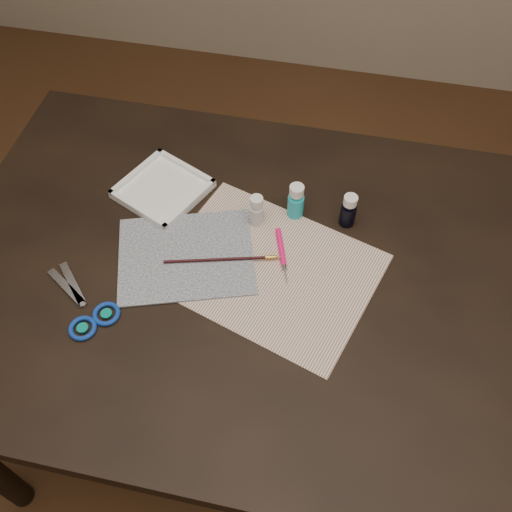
% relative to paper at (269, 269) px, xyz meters
% --- Properties ---
extents(ground, '(3.50, 3.50, 0.02)m').
position_rel_paper_xyz_m(ground, '(-0.02, -0.01, -0.76)').
color(ground, '#422614').
rests_on(ground, ground).
extents(table, '(1.30, 0.90, 0.75)m').
position_rel_paper_xyz_m(table, '(-0.02, -0.01, -0.38)').
color(table, black).
rests_on(table, ground).
extents(paper, '(0.49, 0.43, 0.00)m').
position_rel_paper_xyz_m(paper, '(0.00, 0.00, 0.00)').
color(paper, silver).
rests_on(paper, table).
extents(canvas, '(0.33, 0.30, 0.00)m').
position_rel_paper_xyz_m(canvas, '(-0.17, -0.00, 0.00)').
color(canvas, black).
rests_on(canvas, paper).
extents(paint_bottle_white, '(0.04, 0.04, 0.08)m').
position_rel_paper_xyz_m(paint_bottle_white, '(-0.05, 0.12, 0.04)').
color(paint_bottle_white, silver).
rests_on(paint_bottle_white, table).
extents(paint_bottle_cyan, '(0.04, 0.04, 0.09)m').
position_rel_paper_xyz_m(paint_bottle_cyan, '(0.03, 0.16, 0.04)').
color(paint_bottle_cyan, '#1FAFBF').
rests_on(paint_bottle_cyan, table).
extents(paint_bottle_navy, '(0.04, 0.04, 0.08)m').
position_rel_paper_xyz_m(paint_bottle_navy, '(0.14, 0.16, 0.04)').
color(paint_bottle_navy, black).
rests_on(paint_bottle_navy, table).
extents(paintbrush, '(0.24, 0.07, 0.01)m').
position_rel_paper_xyz_m(paintbrush, '(-0.09, -0.00, 0.01)').
color(paintbrush, black).
rests_on(paintbrush, canvas).
extents(craft_knife, '(0.05, 0.14, 0.01)m').
position_rel_paper_xyz_m(craft_knife, '(0.02, 0.03, 0.01)').
color(craft_knife, '#FF0E6A').
rests_on(craft_knife, paper).
extents(scissors, '(0.23, 0.20, 0.01)m').
position_rel_paper_xyz_m(scissors, '(-0.36, -0.15, 0.00)').
color(scissors, silver).
rests_on(scissors, table).
extents(palette_tray, '(0.23, 0.23, 0.02)m').
position_rel_paper_xyz_m(palette_tray, '(-0.27, 0.16, 0.01)').
color(palette_tray, white).
rests_on(palette_tray, table).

